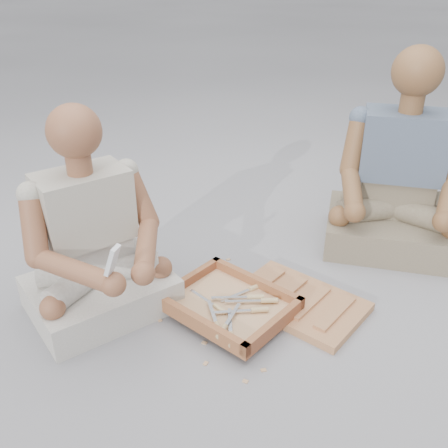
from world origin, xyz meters
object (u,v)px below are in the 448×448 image
Objects in this scene: carved_panel at (298,302)px; craftsman at (94,247)px; tool_tray at (229,304)px; companion at (398,185)px.

carved_panel is 0.89m from craftsman.
craftsman is at bearing -149.78° from tool_tray.
carved_panel is 0.61× the size of craftsman.
companion is at bearing 165.35° from craftsman.
carved_panel is 0.82m from companion.
companion is at bearing 81.39° from carved_panel.
tool_tray is at bearing 137.55° from craftsman.
companion is at bearing 72.34° from tool_tray.
companion is (0.31, 0.98, 0.27)m from tool_tray.
craftsman reaches higher than carved_panel.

